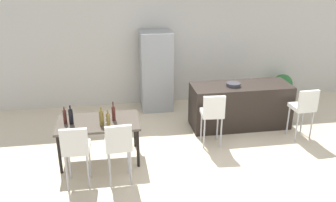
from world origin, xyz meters
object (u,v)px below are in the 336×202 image
(kitchen_island, at_px, (240,106))
(fruit_bowl, at_px, (233,85))
(wine_bottle_inner, at_px, (65,117))
(potted_plant, at_px, (283,85))
(dining_chair_near, at_px, (76,147))
(bar_chair_middle, at_px, (304,106))
(wine_glass_left, at_px, (107,116))
(wine_bottle_near, at_px, (114,113))
(dining_table, at_px, (98,125))
(wine_bottle_end, at_px, (71,116))
(wine_bottle_middle, at_px, (102,118))
(refrigerator, at_px, (156,71))
(wine_bottle_right, at_px, (108,120))
(dining_chair_far, at_px, (119,144))
(bar_chair_left, at_px, (213,112))

(kitchen_island, xyz_separation_m, fruit_bowl, (-0.19, -0.04, 0.50))
(wine_bottle_inner, distance_m, potted_plant, 5.51)
(kitchen_island, distance_m, dining_chair_near, 3.66)
(bar_chair_middle, relative_size, wine_glass_left, 6.03)
(bar_chair_middle, xyz_separation_m, dining_chair_near, (-4.23, -0.95, 0.00))
(dining_chair_near, bearing_deg, wine_bottle_near, 52.85)
(dining_table, bearing_deg, bar_chair_middle, 2.43)
(wine_bottle_inner, relative_size, potted_plant, 0.45)
(kitchen_island, xyz_separation_m, wine_bottle_end, (-3.35, -0.96, 0.41))
(bar_chair_middle, relative_size, wine_bottle_middle, 3.25)
(kitchen_island, bearing_deg, dining_chair_near, -152.08)
(wine_glass_left, bearing_deg, wine_bottle_end, 175.42)
(dining_chair_near, relative_size, refrigerator, 0.57)
(wine_bottle_right, distance_m, refrigerator, 2.68)
(wine_bottle_near, relative_size, potted_plant, 0.51)
(refrigerator, bearing_deg, potted_plant, -0.18)
(dining_chair_near, bearing_deg, fruit_bowl, 28.79)
(refrigerator, bearing_deg, bar_chair_middle, -37.87)
(fruit_bowl, bearing_deg, dining_chair_far, -145.14)
(wine_bottle_near, distance_m, potted_plant, 4.78)
(bar_chair_left, bearing_deg, dining_table, -175.44)
(wine_bottle_middle, distance_m, fruit_bowl, 2.85)
(wine_bottle_end, bearing_deg, wine_bottle_inner, 159.39)
(dining_chair_far, relative_size, wine_bottle_near, 3.05)
(wine_bottle_inner, relative_size, wine_bottle_right, 1.01)
(dining_chair_near, xyz_separation_m, wine_bottle_middle, (0.39, 0.61, 0.18))
(fruit_bowl, bearing_deg, wine_bottle_end, -163.87)
(wine_bottle_middle, bearing_deg, dining_chair_near, -122.43)
(dining_chair_far, bearing_deg, dining_chair_near, -179.99)
(dining_chair_far, distance_m, fruit_bowl, 2.93)
(dining_chair_far, height_order, potted_plant, dining_chair_far)
(bar_chair_left, distance_m, potted_plant, 3.16)
(dining_chair_far, bearing_deg, wine_bottle_right, 104.57)
(dining_chair_far, bearing_deg, kitchen_island, 33.46)
(bar_chair_middle, distance_m, dining_table, 3.91)
(dining_table, distance_m, refrigerator, 2.56)
(kitchen_island, distance_m, refrigerator, 2.11)
(dining_chair_near, distance_m, wine_glass_left, 0.87)
(refrigerator, bearing_deg, wine_bottle_inner, -130.04)
(bar_chair_left, relative_size, dining_chair_near, 1.00)
(dining_table, relative_size, wine_bottle_end, 4.22)
(refrigerator, bearing_deg, dining_chair_near, -118.40)
(wine_bottle_middle, bearing_deg, wine_bottle_near, 39.74)
(wine_bottle_near, relative_size, fruit_bowl, 1.18)
(dining_chair_far, height_order, wine_bottle_right, dining_chair_far)
(fruit_bowl, height_order, potted_plant, fruit_bowl)
(wine_bottle_end, xyz_separation_m, refrigerator, (1.73, 2.23, 0.05))
(wine_glass_left, bearing_deg, fruit_bowl, 20.59)
(wine_bottle_end, bearing_deg, potted_plant, 24.21)
(wine_bottle_near, height_order, wine_bottle_end, wine_bottle_near)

